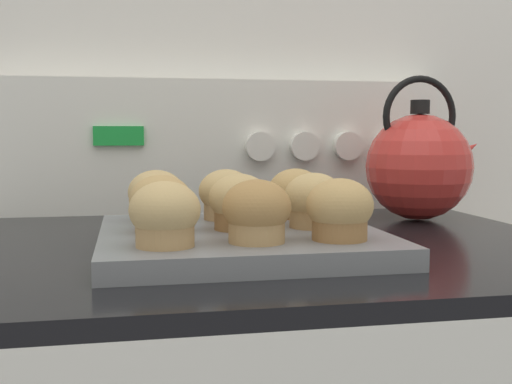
{
  "coord_description": "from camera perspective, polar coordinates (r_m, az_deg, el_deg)",
  "views": [
    {
      "loc": [
        -0.15,
        -0.43,
        1.03
      ],
      "look_at": [
        -0.01,
        0.28,
        0.96
      ],
      "focal_mm": 45.0,
      "sensor_mm": 36.0,
      "label": 1
    }
  ],
  "objects": [
    {
      "name": "muffin_r1_c0",
      "position": [
        0.69,
        -8.47,
        -1.12
      ],
      "size": [
        0.07,
        0.07,
        0.06
      ],
      "color": "olive",
      "rests_on": "muffin_pan"
    },
    {
      "name": "muffin_r2_c1",
      "position": [
        0.78,
        -2.68,
        -0.3
      ],
      "size": [
        0.07,
        0.07,
        0.06
      ],
      "color": "tan",
      "rests_on": "muffin_pan"
    },
    {
      "name": "muffin_pan",
      "position": [
        0.71,
        -1.45,
        -4.23
      ],
      "size": [
        0.3,
        0.3,
        0.02
      ],
      "color": "slate",
      "rests_on": "stove_range"
    },
    {
      "name": "muffin_r0_c2",
      "position": [
        0.64,
        7.45,
        -1.64
      ],
      "size": [
        0.07,
        0.07,
        0.06
      ],
      "color": "olive",
      "rests_on": "muffin_pan"
    },
    {
      "name": "muffin_r0_c1",
      "position": [
        0.62,
        0.06,
        -1.82
      ],
      "size": [
        0.07,
        0.07,
        0.06
      ],
      "color": "tan",
      "rests_on": "muffin_pan"
    },
    {
      "name": "wall_back",
      "position": [
        1.11,
        -3.46,
        14.05
      ],
      "size": [
        8.0,
        0.05,
        2.4
      ],
      "color": "white",
      "rests_on": "ground_plane"
    },
    {
      "name": "muffin_r0_c0",
      "position": [
        0.6,
        -8.1,
        -2.07
      ],
      "size": [
        0.07,
        0.07,
        0.06
      ],
      "color": "tan",
      "rests_on": "muffin_pan"
    },
    {
      "name": "control_panel",
      "position": [
        1.05,
        -2.86,
        4.11
      ],
      "size": [
        0.73,
        0.07,
        0.21
      ],
      "color": "white",
      "rests_on": "stove_range"
    },
    {
      "name": "tea_kettle",
      "position": [
        0.97,
        14.33,
        2.36
      ],
      "size": [
        0.18,
        0.15,
        0.21
      ],
      "color": "red",
      "rests_on": "stove_range"
    },
    {
      "name": "muffin_r2_c2",
      "position": [
        0.8,
        3.53,
        -0.19
      ],
      "size": [
        0.07,
        0.07,
        0.06
      ],
      "color": "olive",
      "rests_on": "muffin_pan"
    },
    {
      "name": "muffin_r1_c2",
      "position": [
        0.72,
        5.17,
        -0.82
      ],
      "size": [
        0.07,
        0.07,
        0.06
      ],
      "color": "tan",
      "rests_on": "muffin_pan"
    },
    {
      "name": "muffin_r1_c1",
      "position": [
        0.7,
        -1.5,
        -0.97
      ],
      "size": [
        0.07,
        0.07,
        0.06
      ],
      "color": "olive",
      "rests_on": "muffin_pan"
    },
    {
      "name": "muffin_r2_c0",
      "position": [
        0.78,
        -8.87,
        -0.4
      ],
      "size": [
        0.07,
        0.07,
        0.06
      ],
      "color": "olive",
      "rests_on": "muffin_pan"
    }
  ]
}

